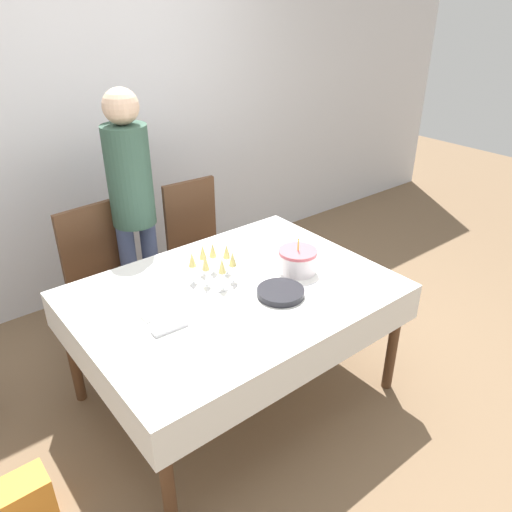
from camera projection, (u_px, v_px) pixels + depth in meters
The scene contains 13 objects.
ground_plane at pixel (236, 391), 3.02m from camera, with size 12.00×12.00×0.00m, color brown.
wall_back at pixel (93, 118), 3.52m from camera, with size 8.00×0.05×2.70m.
dining_table at pixel (234, 305), 2.72m from camera, with size 1.65×1.22×0.73m.
dining_chair_far_left at pixel (102, 274), 3.20m from camera, with size 0.45×0.45×0.97m.
dining_chair_far_right at pixel (199, 242), 3.61m from camera, with size 0.44×0.44×0.97m.
birthday_cake at pixel (298, 261), 2.81m from camera, with size 0.22×0.22×0.21m.
champagne_tray at pixel (214, 265), 2.73m from camera, with size 0.31×0.31×0.18m.
plate_stack_main at pixel (281, 292), 2.61m from camera, with size 0.25×0.25×0.03m.
cake_knife at pixel (317, 283), 2.72m from camera, with size 0.30×0.04×0.00m.
fork_pile at pixel (169, 327), 2.35m from camera, with size 0.17×0.07×0.02m.
napkin_pile at pixel (153, 310), 2.48m from camera, with size 0.15×0.15×0.01m.
person_standing at pixel (132, 194), 3.16m from camera, with size 0.28×0.28×1.66m.
gift_bag at pixel (19, 503), 2.23m from camera, with size 0.27×0.16×0.24m.
Camera 1 is at (-1.33, -1.85, 2.15)m, focal length 35.00 mm.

